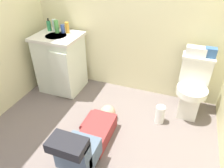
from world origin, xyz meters
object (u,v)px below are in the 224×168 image
(bottle_green, at_px, (57,27))
(paper_towel_roll, at_px, (160,114))
(soap_dispenser, at_px, (49,26))
(bottle_clear, at_px, (54,25))
(tissue_box, at_px, (196,51))
(toilet, at_px, (192,88))
(faucet, at_px, (62,28))
(vanity_cabinet, at_px, (61,63))
(toiletry_bag, at_px, (211,53))
(bottle_amber, at_px, (67,28))
(person_plumber, at_px, (89,138))
(bottle_blue, at_px, (63,29))

(bottle_green, distance_m, paper_towel_roll, 1.74)
(paper_towel_roll, bearing_deg, soap_dispenser, 167.16)
(bottle_clear, height_order, paper_towel_roll, bottle_clear)
(tissue_box, relative_size, bottle_clear, 1.41)
(tissue_box, height_order, bottle_green, bottle_green)
(toilet, height_order, faucet, faucet)
(vanity_cabinet, height_order, faucet, faucet)
(bottle_clear, distance_m, paper_towel_roll, 1.81)
(toilet, relative_size, faucet, 7.50)
(soap_dispenser, relative_size, bottle_clear, 1.06)
(vanity_cabinet, relative_size, toiletry_bag, 6.61)
(tissue_box, xyz_separation_m, bottle_clear, (-1.84, -0.02, 0.10))
(toilet, distance_m, faucet, 1.85)
(bottle_clear, bearing_deg, soap_dispenser, -169.87)
(toilet, xyz_separation_m, soap_dispenser, (-1.97, 0.06, 0.52))
(toilet, bearing_deg, bottle_amber, 178.03)
(faucet, bearing_deg, toiletry_bag, 0.32)
(soap_dispenser, height_order, bottle_clear, soap_dispenser)
(tissue_box, bearing_deg, person_plumber, -128.40)
(toiletry_bag, height_order, paper_towel_roll, toiletry_bag)
(vanity_cabinet, xyz_separation_m, tissue_box, (1.73, 0.16, 0.38))
(toilet, height_order, bottle_green, bottle_green)
(tissue_box, height_order, bottle_blue, bottle_blue)
(person_plumber, xyz_separation_m, bottle_clear, (-0.98, 1.07, 0.72))
(bottle_blue, bearing_deg, paper_towel_roll, -14.29)
(bottle_blue, distance_m, bottle_amber, 0.07)
(faucet, relative_size, bottle_amber, 0.69)
(bottle_green, height_order, bottle_blue, bottle_green)
(paper_towel_roll, bearing_deg, faucet, 164.85)
(faucet, relative_size, bottle_clear, 0.64)
(vanity_cabinet, height_order, paper_towel_roll, vanity_cabinet)
(faucet, distance_m, person_plumber, 1.55)
(faucet, distance_m, bottle_green, 0.08)
(person_plumber, height_order, bottle_blue, bottle_blue)
(toilet, relative_size, bottle_amber, 5.18)
(toiletry_bag, bearing_deg, bottle_clear, -179.53)
(tissue_box, bearing_deg, toilet, -63.57)
(vanity_cabinet, height_order, bottle_green, bottle_green)
(vanity_cabinet, height_order, bottle_clear, bottle_clear)
(person_plumber, distance_m, bottle_green, 1.55)
(soap_dispenser, distance_m, paper_towel_roll, 1.88)
(person_plumber, bearing_deg, paper_towel_roll, 48.14)
(paper_towel_roll, bearing_deg, bottle_green, 167.39)
(faucet, height_order, bottle_green, bottle_green)
(vanity_cabinet, bearing_deg, bottle_amber, 53.48)
(bottle_green, height_order, bottle_amber, bottle_green)
(vanity_cabinet, height_order, tissue_box, tissue_box)
(toiletry_bag, relative_size, bottle_amber, 0.86)
(tissue_box, relative_size, toiletry_bag, 1.77)
(tissue_box, bearing_deg, bottle_blue, -178.58)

